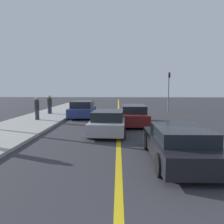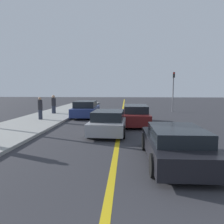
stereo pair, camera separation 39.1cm
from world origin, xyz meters
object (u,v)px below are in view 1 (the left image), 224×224
object	(u,v)px
car_parked_left_lot	(83,109)
pedestrian_far_standing	(37,108)
pedestrian_by_sign	(50,104)
traffic_light	(169,88)
car_far_distant	(133,115)
car_near_right_lane	(179,144)
car_ahead_center	(108,122)

from	to	relation	value
car_parked_left_lot	pedestrian_far_standing	size ratio (longest dim) A/B	2.78
pedestrian_far_standing	pedestrian_by_sign	xyz separation A→B (m)	(-0.31, 3.91, -0.01)
pedestrian_far_standing	traffic_light	size ratio (longest dim) A/B	0.41
car_parked_left_lot	traffic_light	bearing A→B (deg)	27.77
pedestrian_far_standing	car_parked_left_lot	bearing A→B (deg)	42.56
car_parked_left_lot	traffic_light	xyz separation A→B (m)	(8.29, 4.59, 1.85)
car_far_distant	pedestrian_by_sign	distance (m)	8.76
car_near_right_lane	pedestrian_by_sign	distance (m)	14.99
car_ahead_center	pedestrian_far_standing	world-z (taller)	pedestrian_far_standing
car_near_right_lane	pedestrian_by_sign	xyz separation A→B (m)	(-8.31, 12.48, 0.38)
pedestrian_far_standing	car_ahead_center	bearing A→B (deg)	-37.09
car_far_distant	traffic_light	bearing A→B (deg)	62.56
traffic_light	car_far_distant	bearing A→B (deg)	-117.22
car_far_distant	pedestrian_by_sign	xyz separation A→B (m)	(-7.31, 4.81, 0.34)
car_far_distant	car_ahead_center	bearing A→B (deg)	-116.46
car_far_distant	car_parked_left_lot	xyz separation A→B (m)	(-4.08, 3.59, 0.02)
car_ahead_center	car_far_distant	distance (m)	3.57
pedestrian_by_sign	traffic_light	world-z (taller)	traffic_light
car_parked_left_lot	traffic_light	size ratio (longest dim) A/B	1.13
car_near_right_lane	pedestrian_by_sign	world-z (taller)	pedestrian_by_sign
car_near_right_lane	car_parked_left_lot	xyz separation A→B (m)	(-5.07, 11.25, 0.07)
car_ahead_center	car_parked_left_lot	xyz separation A→B (m)	(-2.50, 6.79, 0.05)
car_near_right_lane	car_parked_left_lot	bearing A→B (deg)	113.92
pedestrian_by_sign	car_far_distant	bearing A→B (deg)	-33.35
car_far_distant	car_parked_left_lot	world-z (taller)	car_parked_left_lot
car_near_right_lane	car_ahead_center	distance (m)	5.15
pedestrian_by_sign	pedestrian_far_standing	bearing A→B (deg)	-85.54
car_near_right_lane	car_ahead_center	bearing A→B (deg)	119.64
car_far_distant	car_near_right_lane	bearing A→B (deg)	-82.84
car_parked_left_lot	pedestrian_far_standing	bearing A→B (deg)	-138.66
car_ahead_center	traffic_light	size ratio (longest dim) A/B	0.99
pedestrian_by_sign	traffic_light	size ratio (longest dim) A/B	0.41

